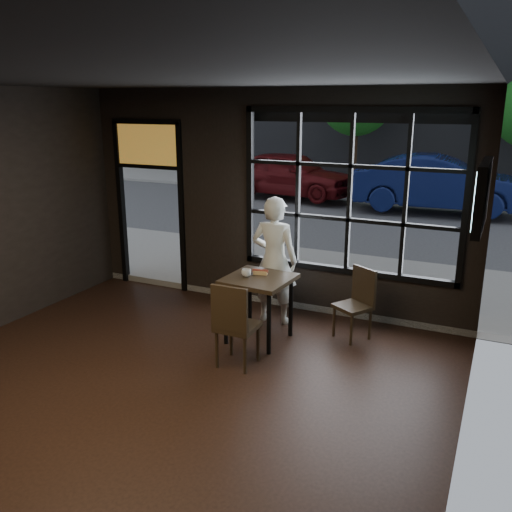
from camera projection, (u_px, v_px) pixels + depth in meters
The scene contains 16 objects.
floor at pixel (124, 421), 5.30m from camera, with size 6.00×7.00×0.02m, color black.
ceiling at pixel (98, 75), 4.41m from camera, with size 6.00×7.00×0.02m, color black.
wall_right at pixel (468, 318), 3.63m from camera, with size 0.04×7.00×3.20m, color black.
window_frame at pixel (350, 193), 7.36m from camera, with size 3.06×0.12×2.28m, color black.
stained_transom at pixel (148, 144), 8.55m from camera, with size 1.20×0.06×0.70m, color orange.
street_asphalt at pixel (439, 166), 26.21m from camera, with size 60.00×41.00×0.04m, color #545456.
cafe_table at pixel (259, 309), 6.97m from camera, with size 0.80×0.80×0.86m, color black.
chair_near at pixel (238, 323), 6.29m from camera, with size 0.45×0.45×1.03m, color black.
chair_window at pixel (353, 304), 7.02m from camera, with size 0.40×0.40×0.93m, color black.
man at pixel (274, 260), 7.45m from camera, with size 0.65×0.43×1.79m, color white.
hotdog at pixel (260, 272), 6.96m from camera, with size 0.20×0.08×0.06m, color tan, non-canonical shape.
cup at pixel (246, 273), 6.87m from camera, with size 0.12×0.12×0.10m, color silver.
tv at pixel (483, 195), 5.21m from camera, with size 0.13×1.12×0.66m, color black.
navy_car at pixel (439, 183), 14.74m from camera, with size 1.60×4.59×1.51m, color #0D1646.
maroon_car at pixel (290, 174), 17.05m from camera, with size 1.67×4.15×1.41m, color #580F11.
tree_left at pixel (357, 98), 18.56m from camera, with size 2.59×2.59×4.43m.
Camera 1 is at (3.14, -3.66, 3.00)m, focal length 38.00 mm.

